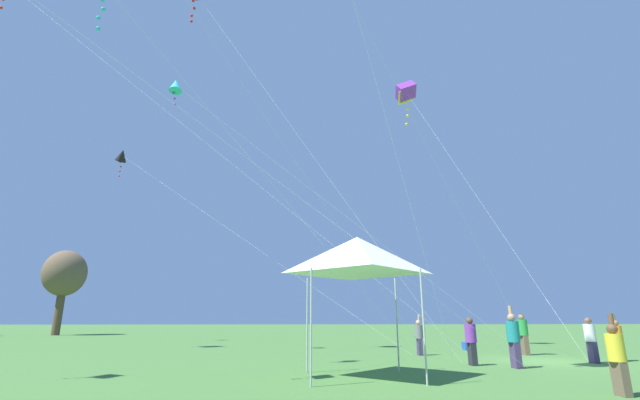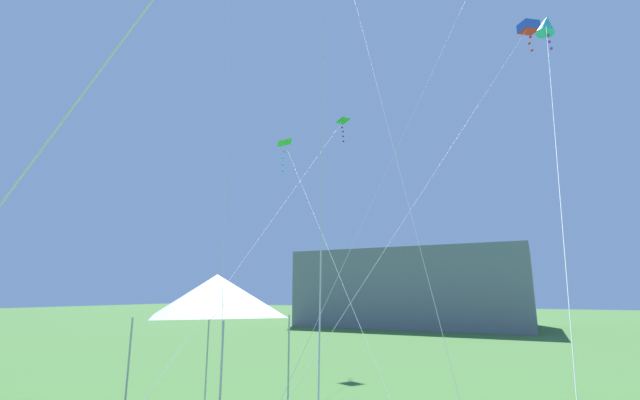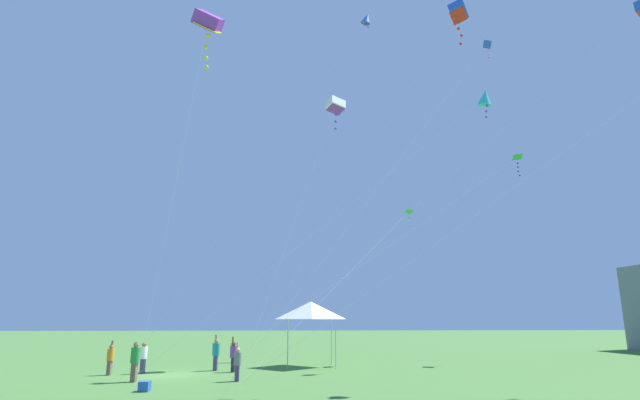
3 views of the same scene
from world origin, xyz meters
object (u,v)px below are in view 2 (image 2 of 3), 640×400
(kite_blue_box_1, at_px, (528,28))
(kite_cyan_diamond_9, at_px, (546,25))
(kite_green_delta_7, at_px, (342,123))
(festival_tent, at_px, (216,295))
(kite_green_delta_2, at_px, (285,145))

(kite_blue_box_1, distance_m, kite_cyan_diamond_9, 11.97)
(kite_blue_box_1, height_order, kite_green_delta_7, kite_blue_box_1)
(festival_tent, height_order, kite_blue_box_1, kite_blue_box_1)
(kite_green_delta_2, relative_size, kite_cyan_diamond_9, 0.63)
(kite_blue_box_1, xyz_separation_m, kite_green_delta_7, (-12.23, -2.78, -5.44))
(kite_green_delta_2, bearing_deg, kite_blue_box_1, 45.70)
(kite_blue_box_1, distance_m, kite_green_delta_2, 19.20)
(festival_tent, height_order, kite_green_delta_2, kite_green_delta_2)
(kite_green_delta_2, relative_size, kite_green_delta_7, 0.50)
(festival_tent, xyz_separation_m, kite_green_delta_2, (-2.36, 7.31, 7.07))
(kite_blue_box_1, bearing_deg, kite_green_delta_7, -167.19)
(kite_green_delta_2, xyz_separation_m, kite_cyan_diamond_9, (11.68, 1.48, 3.85))
(festival_tent, relative_size, kite_blue_box_1, 0.16)
(kite_green_delta_7, xyz_separation_m, kite_cyan_diamond_9, (12.48, -7.45, -0.75))
(festival_tent, relative_size, kite_green_delta_7, 0.18)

